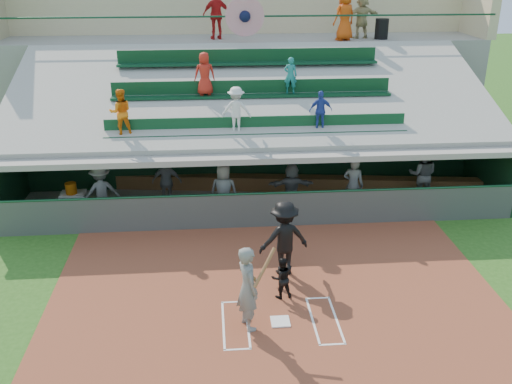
{
  "coord_description": "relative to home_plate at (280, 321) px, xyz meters",
  "views": [
    {
      "loc": [
        -1.45,
        -10.79,
        7.76
      ],
      "look_at": [
        -0.27,
        3.5,
        1.8
      ],
      "focal_mm": 40.0,
      "sensor_mm": 36.0,
      "label": 1
    }
  ],
  "objects": [
    {
      "name": "dugout_player_c",
      "position": [
        -1.1,
        5.74,
        0.9
      ],
      "size": [
        0.98,
        0.74,
        1.79
      ],
      "primitive_type": "imported",
      "rotation": [
        0.0,
        0.0,
        2.92
      ],
      "color": "#5F625D",
      "rests_on": "dugout_floor"
    },
    {
      "name": "batter_at_plate",
      "position": [
        -0.74,
        -0.08,
        0.99
      ],
      "size": [
        0.98,
        0.85,
        2.0
      ],
      "color": "#5F625C",
      "rests_on": "dirt_slab"
    },
    {
      "name": "catcher",
      "position": [
        0.15,
        1.04,
        0.52
      ],
      "size": [
        0.57,
        0.48,
        1.07
      ],
      "primitive_type": "imported",
      "rotation": [
        0.0,
        0.0,
        3.3
      ],
      "color": "black",
      "rests_on": "dirt_slab"
    },
    {
      "name": "dugout_player_d",
      "position": [
        1.1,
        6.14,
        0.8
      ],
      "size": [
        1.49,
        0.5,
        1.6
      ],
      "primitive_type": "imported",
      "rotation": [
        0.0,
        0.0,
        3.12
      ],
      "color": "#545651",
      "rests_on": "dugout_floor"
    },
    {
      "name": "white_table",
      "position": [
        -5.92,
        6.5,
        0.35
      ],
      "size": [
        0.8,
        0.61,
        0.69
      ],
      "primitive_type": "cube",
      "rotation": [
        0.0,
        0.0,
        0.02
      ],
      "color": "silver",
      "rests_on": "dugout_floor"
    },
    {
      "name": "dugout_player_b",
      "position": [
        -2.94,
        6.87,
        0.83
      ],
      "size": [
        1.01,
        0.5,
        1.66
      ],
      "primitive_type": "imported",
      "rotation": [
        0.0,
        0.0,
        3.04
      ],
      "color": "#585B56",
      "rests_on": "dugout_floor"
    },
    {
      "name": "home_plate",
      "position": [
        0.0,
        0.0,
        0.0
      ],
      "size": [
        0.43,
        0.43,
        0.03
      ],
      "primitive_type": "cube",
      "color": "white",
      "rests_on": "dirt_slab"
    },
    {
      "name": "dirt_slab",
      "position": [
        0.0,
        0.5,
        -0.03
      ],
      "size": [
        11.0,
        9.0,
        0.02
      ],
      "primitive_type": "cube",
      "color": "brown",
      "rests_on": "ground"
    },
    {
      "name": "batters_box_chalk",
      "position": [
        0.0,
        0.0,
        -0.01
      ],
      "size": [
        2.65,
        1.85,
        0.01
      ],
      "color": "white",
      "rests_on": "dirt_slab"
    },
    {
      "name": "trash_bin",
      "position": [
        5.62,
        12.64,
        4.97
      ],
      "size": [
        0.54,
        0.54,
        0.81
      ],
      "primitive_type": "cylinder",
      "color": "black",
      "rests_on": "concourse_slab"
    },
    {
      "name": "ground",
      "position": [
        0.0,
        0.0,
        -0.04
      ],
      "size": [
        100.0,
        100.0,
        0.0
      ],
      "primitive_type": "plane",
      "color": "#265317",
      "rests_on": "ground"
    },
    {
      "name": "concourse_slab",
      "position": [
        0.0,
        13.5,
        2.26
      ],
      "size": [
        20.0,
        3.0,
        4.6
      ],
      "primitive_type": "cube",
      "color": "gray",
      "rests_on": "ground"
    },
    {
      "name": "home_umpire",
      "position": [
        0.35,
        2.19,
        1.0
      ],
      "size": [
        1.44,
        1.01,
        2.03
      ],
      "primitive_type": "imported",
      "rotation": [
        0.0,
        0.0,
        3.35
      ],
      "color": "black",
      "rests_on": "dirt_slab"
    },
    {
      "name": "dugout_bench",
      "position": [
        0.16,
        7.98,
        0.26
      ],
      "size": [
        16.63,
        2.63,
        0.5
      ],
      "primitive_type": "cube",
      "rotation": [
        0.0,
        0.0,
        -0.13
      ],
      "color": "brown",
      "rests_on": "dugout_floor"
    },
    {
      "name": "dugout_player_a",
      "position": [
        -4.94,
        6.08,
        0.88
      ],
      "size": [
        1.27,
        0.97,
        1.74
      ],
      "primitive_type": "imported",
      "rotation": [
        0.0,
        0.0,
        3.47
      ],
      "color": "#5D605A",
      "rests_on": "dugout_floor"
    },
    {
      "name": "dugout_floor",
      "position": [
        0.0,
        6.75,
        -0.02
      ],
      "size": [
        16.0,
        3.5,
        0.04
      ],
      "primitive_type": "cube",
      "color": "gray",
      "rests_on": "ground"
    },
    {
      "name": "concourse_staff_b",
      "position": [
        3.99,
        12.37,
        5.51
      ],
      "size": [
        1.09,
        0.91,
        1.89
      ],
      "primitive_type": "imported",
      "rotation": [
        0.0,
        0.0,
        3.54
      ],
      "color": "#C9430B",
      "rests_on": "concourse_slab"
    },
    {
      "name": "grandstand",
      "position": [
        -0.01,
        10.51,
        2.23
      ],
      "size": [
        20.4,
        10.4,
        7.8
      ],
      "color": "#484C47",
      "rests_on": "ground"
    },
    {
      "name": "concourse_staff_c",
      "position": [
        4.84,
        12.98,
        5.45
      ],
      "size": [
        1.71,
        0.9,
        1.76
      ],
      "primitive_type": "imported",
      "rotation": [
        0.0,
        0.0,
        3.39
      ],
      "color": "tan",
      "rests_on": "concourse_slab"
    },
    {
      "name": "water_cooler",
      "position": [
        -5.95,
        6.44,
        0.87
      ],
      "size": [
        0.35,
        0.35,
        0.35
      ],
      "primitive_type": "cylinder",
      "color": "#CC610C",
      "rests_on": "white_table"
    },
    {
      "name": "dugout_player_f",
      "position": [
        5.57,
        6.5,
        0.96
      ],
      "size": [
        1.11,
        0.98,
        1.9
      ],
      "primitive_type": "imported",
      "rotation": [
        0.0,
        0.0,
        2.81
      ],
      "color": "#5A5E58",
      "rests_on": "dugout_floor"
    },
    {
      "name": "dugout_player_e",
      "position": [
        3.07,
        5.88,
        0.91
      ],
      "size": [
        0.78,
        0.67,
        1.81
      ],
      "primitive_type": "imported",
      "rotation": [
        0.0,
        0.0,
        2.72
      ],
      "color": "#61645F",
      "rests_on": "dugout_floor"
    },
    {
      "name": "concourse_staff_a",
      "position": [
        -1.07,
        13.14,
        5.53
      ],
      "size": [
        1.21,
        0.73,
        1.93
      ],
      "primitive_type": "imported",
      "rotation": [
        0.0,
        0.0,
        3.39
      ],
      "color": "#B01414",
      "rests_on": "concourse_slab"
    }
  ]
}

